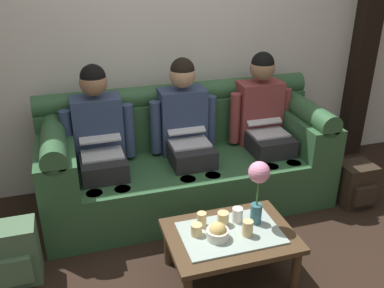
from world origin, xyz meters
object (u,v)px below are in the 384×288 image
object	(u,v)px
coffee_table	(230,239)
snack_bowl	(218,232)
couch	(186,160)
flower_vase	(258,182)
person_left	(100,139)
cup_far_center	(202,219)
cup_far_left	(237,215)
backpack_left	(16,254)
backpack_right	(355,184)
person_middle	(186,129)
person_right	(264,120)
cup_far_right	(196,230)
cup_near_left	(248,228)
cup_near_right	(223,219)

from	to	relation	value
coffee_table	snack_bowl	size ratio (longest dim) A/B	5.75
couch	flower_vase	bearing A→B (deg)	-78.46
person_left	cup_far_center	size ratio (longest dim) A/B	12.63
cup_far_left	backpack_left	bearing A→B (deg)	169.28
cup_far_left	backpack_right	world-z (taller)	cup_far_left
person_left	person_middle	xyz separation A→B (m)	(0.69, 0.00, -0.00)
person_middle	snack_bowl	xyz separation A→B (m)	(-0.10, -1.04, -0.26)
person_right	cup_far_right	bearing A→B (deg)	-133.13
coffee_table	cup_far_center	bearing A→B (deg)	142.27
backpack_right	backpack_left	distance (m)	2.68
cup_near_left	cup_far_center	distance (m)	0.30
snack_bowl	cup_far_right	distance (m)	0.14
backpack_right	backpack_left	size ratio (longest dim) A/B	0.87
couch	person_middle	xyz separation A→B (m)	(-0.00, -0.00, 0.29)
person_left	snack_bowl	xyz separation A→B (m)	(0.59, -1.04, -0.26)
cup_near_left	backpack_left	world-z (taller)	cup_near_left
cup_near_right	backpack_left	size ratio (longest dim) A/B	0.21
couch	cup_far_center	bearing A→B (deg)	-99.84
person_right	backpack_left	bearing A→B (deg)	-162.45
person_right	cup_near_left	distance (m)	1.25
person_right	cup_near_left	xyz separation A→B (m)	(-0.60, -1.06, -0.25)
cup_far_center	cup_far_right	xyz separation A→B (m)	(-0.06, -0.08, -0.01)
flower_vase	cup_far_center	world-z (taller)	flower_vase
couch	person_middle	world-z (taller)	person_middle
snack_bowl	cup_far_center	world-z (taller)	snack_bowl
cup_far_right	cup_near_left	bearing A→B (deg)	-17.45
coffee_table	backpack_left	distance (m)	1.38
snack_bowl	cup_near_right	distance (m)	0.15
person_middle	cup_far_right	world-z (taller)	person_middle
cup_near_right	person_right	bearing A→B (deg)	52.21
person_middle	backpack_left	bearing A→B (deg)	-154.33
person_left	cup_far_center	distance (m)	1.07
person_middle	cup_far_right	xyz separation A→B (m)	(-0.22, -0.97, -0.27)
person_middle	flower_vase	world-z (taller)	person_middle
flower_vase	cup_far_right	distance (m)	0.49
cup_near_left	backpack_left	xyz separation A→B (m)	(-1.42, 0.42, -0.20)
cup_far_left	couch	bearing A→B (deg)	95.42
couch	cup_near_right	distance (m)	0.92
couch	person_left	world-z (taller)	person_left
flower_vase	cup_near_left	size ratio (longest dim) A/B	4.27
person_left	backpack_right	bearing A→B (deg)	-13.28
person_right	cup_far_right	distance (m)	1.35
person_middle	cup_near_left	bearing A→B (deg)	-85.17
snack_bowl	flower_vase	bearing A→B (deg)	16.29
snack_bowl	cup_near_right	xyz separation A→B (m)	(0.08, 0.13, 0.00)
cup_near_left	backpack_left	bearing A→B (deg)	163.36
person_left	flower_vase	distance (m)	1.30
couch	coffee_table	size ratio (longest dim) A/B	2.87
person_right	coffee_table	xyz separation A→B (m)	(-0.69, -1.01, -0.36)
person_middle	person_right	distance (m)	0.69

